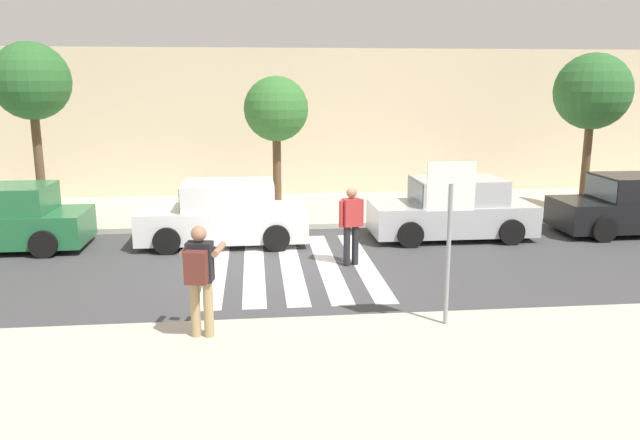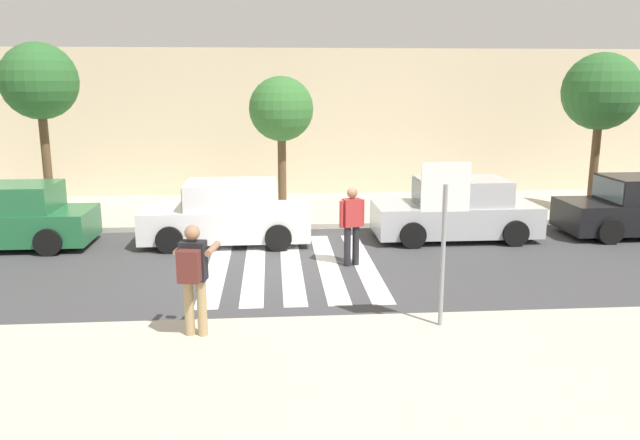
% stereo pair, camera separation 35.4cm
% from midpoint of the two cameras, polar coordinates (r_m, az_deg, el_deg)
% --- Properties ---
extents(ground_plane, '(120.00, 120.00, 0.00)m').
position_cam_midpoint_polar(ground_plane, '(13.49, -3.39, -4.44)').
color(ground_plane, '#424244').
extents(sidewalk_near, '(60.00, 6.00, 0.14)m').
position_cam_midpoint_polar(sidewalk_near, '(7.75, -1.10, -17.37)').
color(sidewalk_near, beige).
rests_on(sidewalk_near, ground).
extents(sidewalk_far, '(60.00, 4.80, 0.14)m').
position_cam_midpoint_polar(sidewalk_far, '(19.29, -4.24, 0.94)').
color(sidewalk_far, beige).
rests_on(sidewalk_far, ground).
extents(building_facade_far, '(56.00, 4.00, 5.03)m').
position_cam_midpoint_polar(building_facade_far, '(23.34, -4.70, 9.00)').
color(building_facade_far, beige).
rests_on(building_facade_far, ground).
extents(crosswalk_stripe_0, '(0.44, 5.20, 0.01)m').
position_cam_midpoint_polar(crosswalk_stripe_0, '(13.71, -10.14, -4.33)').
color(crosswalk_stripe_0, silver).
rests_on(crosswalk_stripe_0, ground).
extents(crosswalk_stripe_1, '(0.44, 5.20, 0.01)m').
position_cam_midpoint_polar(crosswalk_stripe_1, '(13.67, -6.79, -4.26)').
color(crosswalk_stripe_1, silver).
rests_on(crosswalk_stripe_1, ground).
extents(crosswalk_stripe_2, '(0.44, 5.20, 0.01)m').
position_cam_midpoint_polar(crosswalk_stripe_2, '(13.68, -3.43, -4.18)').
color(crosswalk_stripe_2, silver).
rests_on(crosswalk_stripe_2, ground).
extents(crosswalk_stripe_3, '(0.44, 5.20, 0.01)m').
position_cam_midpoint_polar(crosswalk_stripe_3, '(13.74, -0.08, -4.09)').
color(crosswalk_stripe_3, silver).
rests_on(crosswalk_stripe_3, ground).
extents(crosswalk_stripe_4, '(0.44, 5.20, 0.01)m').
position_cam_midpoint_polar(crosswalk_stripe_4, '(13.84, 3.22, -3.98)').
color(crosswalk_stripe_4, silver).
rests_on(crosswalk_stripe_4, ground).
extents(stop_sign, '(0.76, 0.08, 2.61)m').
position_cam_midpoint_polar(stop_sign, '(9.77, 10.80, 1.13)').
color(stop_sign, gray).
rests_on(stop_sign, sidewalk_near).
extents(photographer_with_backpack, '(0.67, 0.90, 1.72)m').
position_cam_midpoint_polar(photographer_with_backpack, '(9.50, -11.98, -4.68)').
color(photographer_with_backpack, tan).
rests_on(photographer_with_backpack, sidewalk_near).
extents(pedestrian_crossing, '(0.56, 0.34, 1.72)m').
position_cam_midpoint_polar(pedestrian_crossing, '(13.48, 2.13, -0.16)').
color(pedestrian_crossing, '#232328').
rests_on(pedestrian_crossing, ground).
extents(parked_car_green, '(4.10, 1.92, 1.55)m').
position_cam_midpoint_polar(parked_car_green, '(16.73, -27.76, 0.01)').
color(parked_car_green, '#236B3D').
rests_on(parked_car_green, ground).
extents(parked_car_white, '(4.10, 1.92, 1.55)m').
position_cam_midpoint_polar(parked_car_white, '(15.56, -9.33, 0.46)').
color(parked_car_white, white).
rests_on(parked_car_white, ground).
extents(parked_car_silver, '(4.10, 1.92, 1.55)m').
position_cam_midpoint_polar(parked_car_silver, '(16.27, 11.43, 0.91)').
color(parked_car_silver, '#B7BABF').
rests_on(parked_car_silver, ground).
extents(parked_car_black, '(4.10, 1.92, 1.55)m').
position_cam_midpoint_polar(parked_car_black, '(18.36, 26.34, 1.15)').
color(parked_car_black, black).
rests_on(parked_car_black, ground).
extents(street_tree_west, '(2.05, 2.05, 4.84)m').
position_cam_midpoint_polar(street_tree_west, '(18.61, -25.40, 11.27)').
color(street_tree_west, brown).
rests_on(street_tree_west, sidewalk_far).
extents(street_tree_center, '(1.82, 1.82, 3.96)m').
position_cam_midpoint_polar(street_tree_center, '(17.87, -4.60, 9.97)').
color(street_tree_center, brown).
rests_on(street_tree_center, sidewalk_far).
extents(street_tree_east, '(2.17, 2.17, 4.61)m').
position_cam_midpoint_polar(street_tree_east, '(19.74, 23.17, 10.67)').
color(street_tree_east, brown).
rests_on(street_tree_east, sidewalk_far).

